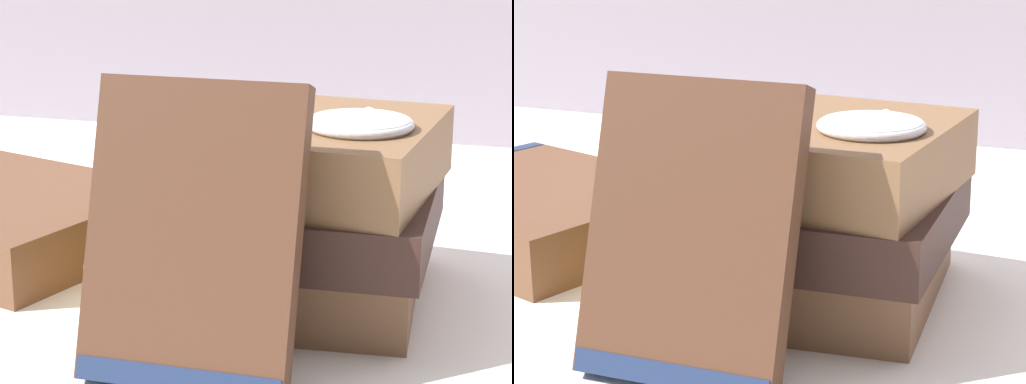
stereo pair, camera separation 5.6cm
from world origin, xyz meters
TOP-DOWN VIEW (x-y plane):
  - ground_plane at (0.00, 0.00)m, footprint 3.00×3.00m
  - book_flat_bottom at (-0.02, 0.01)m, footprint 0.19×0.17m
  - book_flat_middle at (-0.01, -0.00)m, footprint 0.18×0.17m
  - book_flat_top at (-0.00, -0.00)m, footprint 0.18×0.16m
  - book_leaning_front at (-0.02, -0.11)m, footprint 0.11×0.06m
  - pocket_watch at (0.05, -0.02)m, footprint 0.06×0.06m
  - reading_glasses at (-0.09, 0.12)m, footprint 0.11×0.06m

SIDE VIEW (x-z plane):
  - ground_plane at x=0.00m, z-range 0.00..0.00m
  - reading_glasses at x=-0.09m, z-range 0.00..0.00m
  - book_flat_bottom at x=-0.02m, z-range 0.00..0.04m
  - book_flat_middle at x=-0.01m, z-range 0.04..0.07m
  - book_leaning_front at x=-0.02m, z-range -0.01..0.15m
  - book_flat_top at x=0.00m, z-range 0.07..0.11m
  - pocket_watch at x=0.05m, z-range 0.11..0.12m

